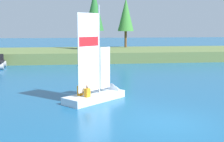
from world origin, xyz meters
name	(u,v)px	position (x,y,z in m)	size (l,w,h in m)	color
ground_plane	(167,123)	(0.00, 0.00, 0.00)	(200.00, 200.00, 0.00)	#195684
shore_bank	(103,54)	(0.00, 26.24, 0.59)	(80.00, 10.59, 1.18)	#5B703D
shoreline_tree_centre	(94,11)	(-0.98, 26.44, 5.90)	(2.31, 2.31, 7.16)	brown
shoreline_tree_midright	(126,15)	(3.54, 29.94, 5.57)	(2.18, 2.18, 6.64)	brown
sailboat	(102,91)	(-2.22, 4.81, 0.41)	(3.91, 3.62, 5.55)	silver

